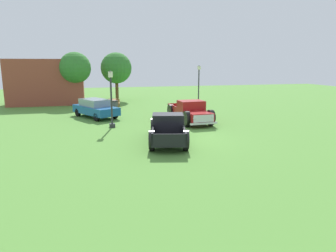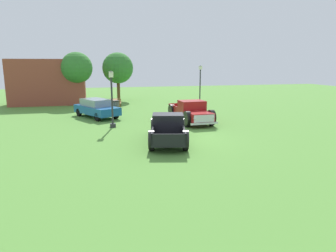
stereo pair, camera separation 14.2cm
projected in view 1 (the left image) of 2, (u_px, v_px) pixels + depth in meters
name	position (u px, v px, depth m)	size (l,w,h in m)	color
ground_plane	(183.00, 140.00, 17.00)	(80.00, 80.00, 0.00)	#548C38
pickup_truck_foreground	(168.00, 128.00, 16.68)	(2.86, 5.19, 1.51)	black
pickup_truck_behind_left	(191.00, 112.00, 21.83)	(2.25, 5.28, 1.59)	maroon
sedan_distant_a	(95.00, 108.00, 23.97)	(3.63, 4.65, 1.45)	#195699
lamp_post_near	(111.00, 98.00, 20.00)	(0.36, 0.36, 3.73)	#2D2D33
lamp_post_far	(199.00, 84.00, 31.04)	(0.36, 0.36, 4.01)	#2D2D33
picnic_table	(112.00, 103.00, 29.41)	(1.73, 2.00, 0.78)	olive
trash_can	(115.00, 106.00, 27.16)	(0.59, 0.59, 0.95)	#4C4C51
oak_tree_east	(75.00, 68.00, 30.76)	(3.15, 3.15, 5.33)	brown
oak_tree_west	(116.00, 68.00, 34.76)	(3.49, 3.49, 5.43)	brown
brick_pavilion	(47.00, 82.00, 31.95)	(7.37, 4.40, 4.62)	brown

